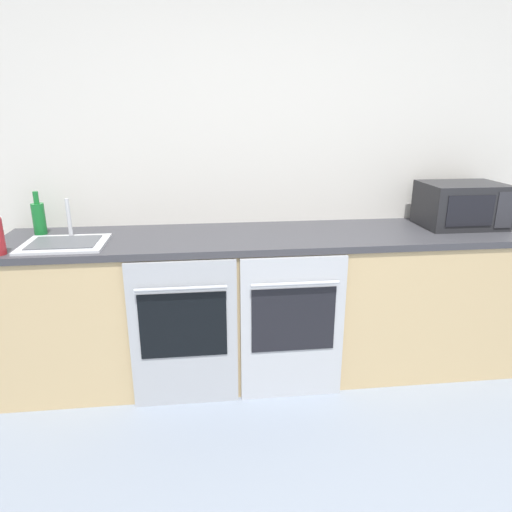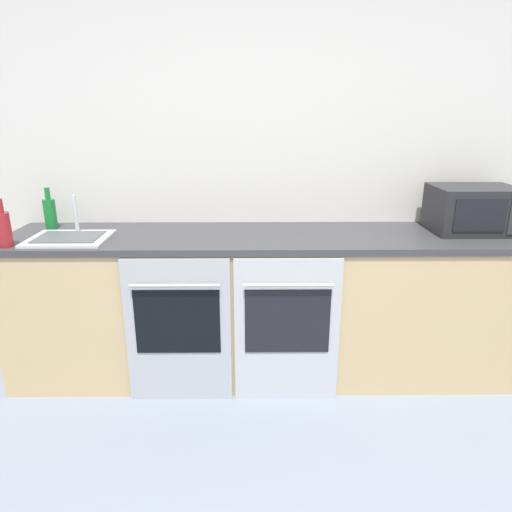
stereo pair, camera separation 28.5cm
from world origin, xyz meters
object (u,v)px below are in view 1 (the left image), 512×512
at_px(oven_left, 184,334).
at_px(oven_right, 293,329).
at_px(bottle_green, 39,218).
at_px(microwave, 461,205).
at_px(sink, 65,243).

distance_m(oven_left, oven_right, 0.63).
bearing_deg(bottle_green, microwave, -2.13).
height_order(oven_left, sink, sink).
xyz_separation_m(oven_left, bottle_green, (-0.87, 0.50, 0.59)).
bearing_deg(sink, microwave, 3.96).
relative_size(oven_right, microwave, 1.76).
height_order(oven_left, microwave, microwave).
distance_m(microwave, bottle_green, 2.68).
xyz_separation_m(oven_right, microwave, (1.18, 0.40, 0.62)).
height_order(oven_right, microwave, microwave).
xyz_separation_m(oven_right, sink, (-1.28, 0.23, 0.50)).
height_order(microwave, sink, microwave).
xyz_separation_m(microwave, sink, (-2.46, -0.17, -0.13)).
bearing_deg(microwave, oven_left, -167.43).
distance_m(oven_right, microwave, 1.39).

